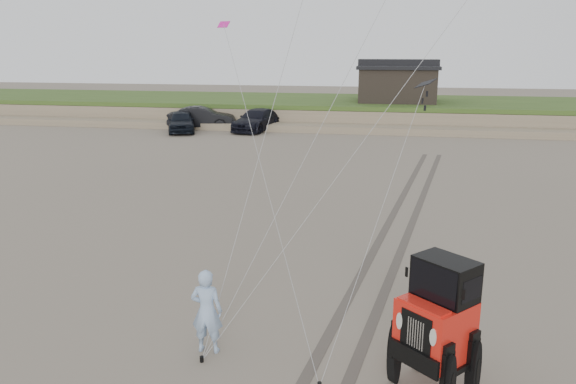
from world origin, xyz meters
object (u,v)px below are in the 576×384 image
(truck_b, at_px, (202,118))
(man, at_px, (207,311))
(jeep, at_px, (434,341))
(cabin, at_px, (398,83))
(truck_a, at_px, (182,121))
(truck_c, at_px, (257,120))

(truck_b, height_order, man, man)
(jeep, bearing_deg, cabin, 132.73)
(truck_a, height_order, jeep, jeep)
(truck_a, xyz_separation_m, truck_b, (0.89, 1.90, 0.05))
(jeep, height_order, man, jeep)
(cabin, xyz_separation_m, jeep, (0.65, -37.75, -2.24))
(man, bearing_deg, jeep, 170.93)
(cabin, relative_size, man, 3.60)
(truck_b, relative_size, jeep, 0.94)
(cabin, relative_size, truck_c, 1.19)
(cabin, distance_m, truck_c, 12.36)
(truck_a, height_order, man, man)
(truck_c, bearing_deg, cabin, 44.15)
(cabin, xyz_separation_m, man, (-3.75, -37.18, -2.35))
(cabin, xyz_separation_m, truck_c, (-10.16, -6.60, -2.46))
(truck_a, distance_m, jeep, 33.54)
(truck_a, distance_m, man, 31.14)
(truck_c, relative_size, man, 3.03)
(cabin, height_order, man, cabin)
(truck_b, xyz_separation_m, truck_c, (4.33, -0.20, -0.05))
(truck_a, bearing_deg, jeep, -81.58)
(cabin, distance_m, truck_b, 16.02)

